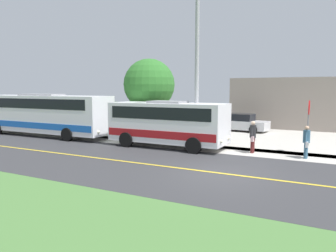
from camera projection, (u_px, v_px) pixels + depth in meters
The scene contains 13 objects.
ground_plane at pixel (221, 173), 13.46m from camera, with size 120.00×120.00×0.00m, color #477238.
road_surface at pixel (221, 173), 13.46m from camera, with size 8.00×100.00×0.01m, color #333335.
sidewalk at pixel (251, 152), 18.05m from camera, with size 2.40×100.00×0.01m, color #B2ADA3.
parking_lot_surface at pixel (318, 138), 23.01m from camera, with size 14.00×36.00×0.01m, color #B2ADA3.
road_centre_line at pixel (221, 173), 13.46m from camera, with size 0.16×100.00×0.00m, color gold.
shuttle_bus_front at pixel (168, 122), 19.48m from camera, with size 2.64×7.19×2.77m.
transit_bus_rear at pixel (42, 113), 24.30m from camera, with size 2.59×11.77×3.12m.
pedestrian_with_bags at pixel (306, 141), 16.32m from camera, with size 0.72×0.34×1.65m.
pedestrian_waiting at pixel (253, 136), 17.74m from camera, with size 0.72×0.34×1.75m.
stop_sign at pixel (309, 118), 17.34m from camera, with size 0.76×0.07×2.88m.
street_light_pole at pixel (196, 66), 18.70m from camera, with size 1.97×0.24×8.79m.
parked_car_near at pixel (240, 123), 27.03m from camera, with size 2.34×4.55×1.45m.
tree_curbside at pixel (149, 85), 23.17m from camera, with size 3.65×3.65×5.62m.
Camera 1 is at (12.69, 4.12, 3.48)m, focal length 34.82 mm.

